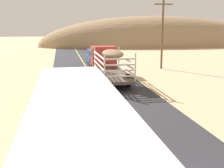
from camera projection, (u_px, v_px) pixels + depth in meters
The scene contains 5 objects.
livestock_truck at pixel (107, 60), 27.42m from camera, with size 2.53×9.70×3.02m.
bus at pixel (77, 140), 8.42m from camera, with size 2.54×10.00×3.21m.
car_far at pixel (95, 56), 36.76m from camera, with size 1.90×4.62×1.93m.
power_pole_mid at pixel (162, 32), 32.55m from camera, with size 2.20×0.24×8.01m.
distant_hill at pixel (156, 45), 70.34m from camera, with size 57.95×20.04×14.47m, color #997C5A.
Camera 1 is at (-2.96, -7.40, 5.14)m, focal length 45.06 mm.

